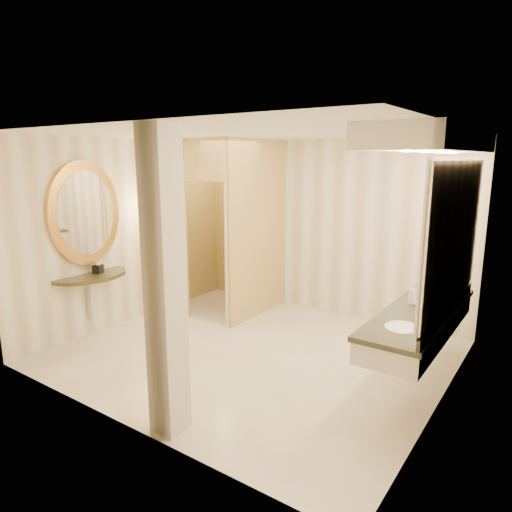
# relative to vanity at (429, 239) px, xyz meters

# --- Properties ---
(floor) EXTENTS (4.50, 4.50, 0.00)m
(floor) POSITION_rel_vanity_xyz_m (-1.98, -0.25, -1.63)
(floor) COLOR white
(floor) RESTS_ON ground
(ceiling) EXTENTS (4.50, 4.50, 0.00)m
(ceiling) POSITION_rel_vanity_xyz_m (-1.98, -0.25, 1.07)
(ceiling) COLOR white
(ceiling) RESTS_ON wall_back
(wall_back) EXTENTS (4.50, 0.02, 2.70)m
(wall_back) POSITION_rel_vanity_xyz_m (-1.98, 1.75, -0.28)
(wall_back) COLOR white
(wall_back) RESTS_ON floor
(wall_front) EXTENTS (4.50, 0.02, 2.70)m
(wall_front) POSITION_rel_vanity_xyz_m (-1.98, -2.25, -0.28)
(wall_front) COLOR white
(wall_front) RESTS_ON floor
(wall_left) EXTENTS (0.02, 4.00, 2.70)m
(wall_left) POSITION_rel_vanity_xyz_m (-4.23, -0.25, -0.28)
(wall_left) COLOR white
(wall_left) RESTS_ON floor
(wall_right) EXTENTS (0.02, 4.00, 2.70)m
(wall_right) POSITION_rel_vanity_xyz_m (0.27, -0.25, -0.28)
(wall_right) COLOR white
(wall_right) RESTS_ON floor
(toilet_closet) EXTENTS (1.50, 1.55, 2.70)m
(toilet_closet) POSITION_rel_vanity_xyz_m (-3.11, 0.72, -0.24)
(toilet_closet) COLOR #E7C679
(toilet_closet) RESTS_ON floor
(wall_sconce) EXTENTS (0.14, 0.14, 0.42)m
(wall_sconce) POSITION_rel_vanity_xyz_m (-3.90, 0.18, 0.10)
(wall_sconce) COLOR #CA8840
(wall_sconce) RESTS_ON toilet_closet
(vanity) EXTENTS (0.75, 2.38, 2.09)m
(vanity) POSITION_rel_vanity_xyz_m (0.00, 0.00, 0.00)
(vanity) COLOR beige
(vanity) RESTS_ON floor
(console_shelf) EXTENTS (1.08, 1.08, 1.99)m
(console_shelf) POSITION_rel_vanity_xyz_m (-4.19, -1.02, -0.28)
(console_shelf) COLOR black
(console_shelf) RESTS_ON floor
(pillar) EXTENTS (0.27, 0.27, 2.70)m
(pillar) POSITION_rel_vanity_xyz_m (-1.63, -2.05, -0.28)
(pillar) COLOR beige
(pillar) RESTS_ON floor
(tissue_box) EXTENTS (0.15, 0.15, 0.12)m
(tissue_box) POSITION_rel_vanity_xyz_m (-4.09, -0.94, -0.69)
(tissue_box) COLOR black
(tissue_box) RESTS_ON console_shelf
(toilet) EXTENTS (0.47, 0.76, 0.75)m
(toilet) POSITION_rel_vanity_xyz_m (-3.31, 1.46, -1.25)
(toilet) COLOR white
(toilet) RESTS_ON floor
(soap_bottle_a) EXTENTS (0.09, 0.09, 0.15)m
(soap_bottle_a) POSITION_rel_vanity_xyz_m (-0.00, 0.22, -0.68)
(soap_bottle_a) COLOR beige
(soap_bottle_a) RESTS_ON vanity
(soap_bottle_b) EXTENTS (0.10, 0.10, 0.10)m
(soap_bottle_b) POSITION_rel_vanity_xyz_m (-0.07, 0.09, -0.70)
(soap_bottle_b) COLOR silver
(soap_bottle_b) RESTS_ON vanity
(soap_bottle_c) EXTENTS (0.11, 0.11, 0.23)m
(soap_bottle_c) POSITION_rel_vanity_xyz_m (-0.15, 0.12, -0.64)
(soap_bottle_c) COLOR #C6B28C
(soap_bottle_c) RESTS_ON vanity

